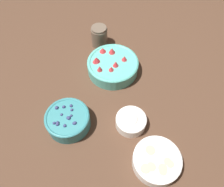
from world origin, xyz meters
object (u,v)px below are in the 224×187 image
object	(u,v)px
bowl_cream	(131,121)
bowl_bananas	(157,160)
bowl_blueberries	(68,120)
bowl_strawberries	(113,65)
jar_chocolate	(99,37)

from	to	relation	value
bowl_cream	bowl_bananas	bearing A→B (deg)	44.65
bowl_blueberries	bowl_bananas	bearing A→B (deg)	81.06
bowl_blueberries	bowl_bananas	distance (m)	0.35
bowl_bananas	bowl_cream	xyz separation A→B (m)	(-0.12, -0.12, -0.00)
bowl_cream	bowl_strawberries	bearing A→B (deg)	-149.18
bowl_strawberries	bowl_blueberries	size ratio (longest dim) A/B	1.36
bowl_bananas	jar_chocolate	distance (m)	0.62
bowl_blueberries	bowl_cream	world-z (taller)	bowl_blueberries
bowl_blueberries	bowl_cream	bearing A→B (deg)	106.19
bowl_bananas	bowl_cream	size ratio (longest dim) A/B	1.42
bowl_blueberries	bowl_strawberries	bearing A→B (deg)	164.64
bowl_blueberries	bowl_cream	xyz separation A→B (m)	(-0.07, 0.22, -0.01)
bowl_strawberries	bowl_cream	bearing A→B (deg)	30.82
bowl_strawberries	bowl_blueberries	bearing A→B (deg)	-15.36
bowl_strawberries	bowl_cream	size ratio (longest dim) A/B	1.95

